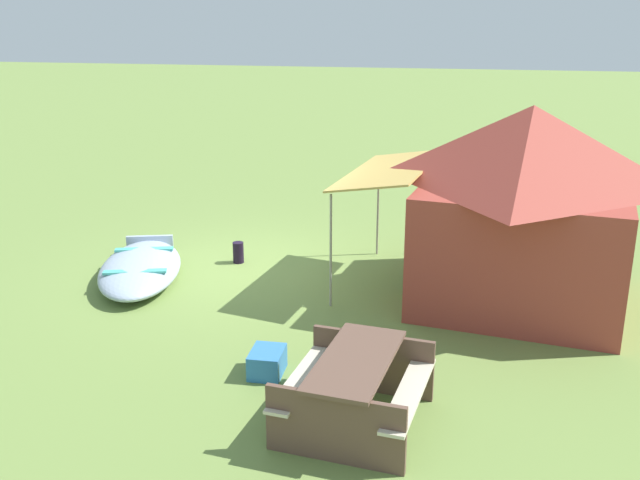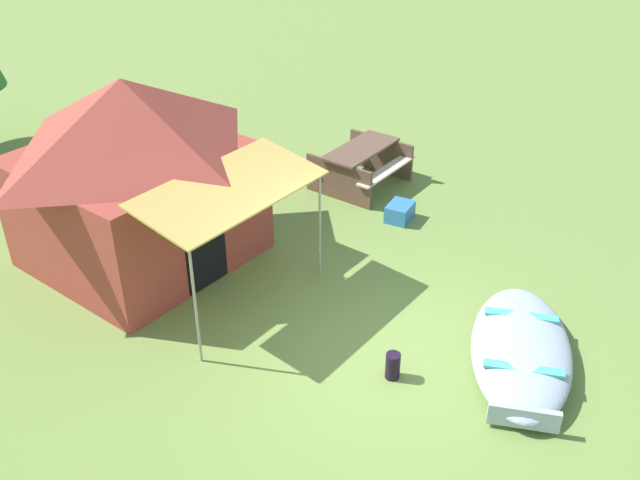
% 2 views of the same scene
% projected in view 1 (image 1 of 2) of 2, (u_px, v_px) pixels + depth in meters
% --- Properties ---
extents(ground_plane, '(80.00, 80.00, 0.00)m').
position_uv_depth(ground_plane, '(254.00, 270.00, 12.36)').
color(ground_plane, olive).
extents(beached_rowboat, '(2.95, 1.96, 0.37)m').
position_uv_depth(beached_rowboat, '(140.00, 268.00, 11.89)').
color(beached_rowboat, '#9AACC1').
rests_on(beached_rowboat, ground_plane).
extents(canvas_cabin_tent, '(3.69, 4.65, 2.92)m').
position_uv_depth(canvas_cabin_tent, '(525.00, 202.00, 10.71)').
color(canvas_cabin_tent, '#9B3A30').
rests_on(canvas_cabin_tent, ground_plane).
extents(picnic_table, '(1.83, 1.63, 0.77)m').
position_uv_depth(picnic_table, '(355.00, 384.00, 7.71)').
color(picnic_table, brown).
rests_on(picnic_table, ground_plane).
extents(cooler_box, '(0.51, 0.39, 0.30)m').
position_uv_depth(cooler_box, '(267.00, 362.00, 8.86)').
color(cooler_box, '#2E71B8').
rests_on(cooler_box, ground_plane).
extents(fuel_can, '(0.26, 0.26, 0.36)m').
position_uv_depth(fuel_can, '(238.00, 252.00, 12.64)').
color(fuel_can, black).
rests_on(fuel_can, ground_plane).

